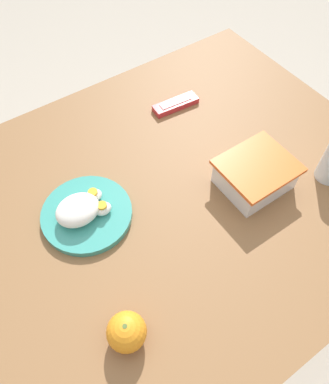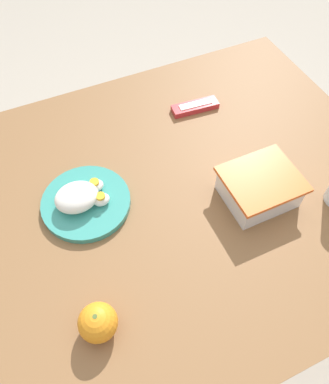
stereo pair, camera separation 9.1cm
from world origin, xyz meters
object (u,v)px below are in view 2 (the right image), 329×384
at_px(orange_fruit, 98,322).
at_px(candy_bar, 195,107).
at_px(food_container, 259,189).
at_px(rice_plate, 84,200).

xyz_separation_m(orange_fruit, candy_bar, (-0.46, -0.49, -0.03)).
bearing_deg(food_container, orange_fruit, 17.36).
bearing_deg(rice_plate, food_container, 158.95).
bearing_deg(food_container, rice_plate, -21.05).
distance_m(orange_fruit, candy_bar, 0.67).
bearing_deg(candy_bar, food_container, 89.27).
relative_size(orange_fruit, rice_plate, 0.36).
bearing_deg(orange_fruit, food_container, -162.64).
height_order(orange_fruit, rice_plate, orange_fruit).
bearing_deg(orange_fruit, candy_bar, -133.42).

